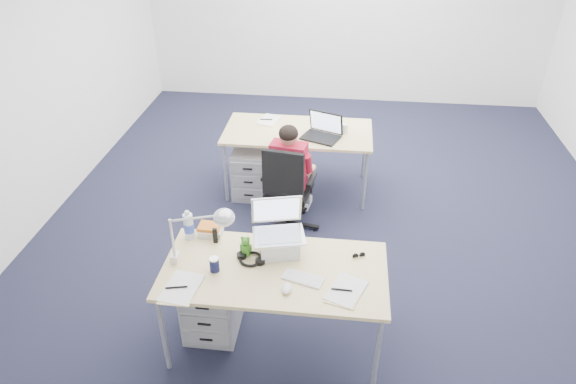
{
  "coord_description": "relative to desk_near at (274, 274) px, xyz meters",
  "views": [
    {
      "loc": [
        0.03,
        -4.33,
        3.14
      ],
      "look_at": [
        -0.39,
        -0.73,
        0.85
      ],
      "focal_mm": 32.0,
      "sensor_mm": 36.0,
      "label": 1
    }
  ],
  "objects": [
    {
      "name": "floor",
      "position": [
        0.39,
        1.57,
        -0.68
      ],
      "size": [
        7.0,
        7.0,
        0.0
      ],
      "primitive_type": "plane",
      "color": "black",
      "rests_on": "ground"
    },
    {
      "name": "room",
      "position": [
        0.39,
        1.57,
        1.03
      ],
      "size": [
        6.02,
        7.02,
        2.8
      ],
      "color": "white",
      "rests_on": "ground"
    },
    {
      "name": "desk_near",
      "position": [
        0.0,
        0.0,
        0.0
      ],
      "size": [
        1.6,
        0.8,
        0.73
      ],
      "color": "#D2B979",
      "rests_on": "ground"
    },
    {
      "name": "desk_far",
      "position": [
        -0.06,
        2.28,
        0.0
      ],
      "size": [
        1.6,
        0.8,
        0.73
      ],
      "color": "#D2B979",
      "rests_on": "ground"
    },
    {
      "name": "office_chair",
      "position": [
        -0.08,
        1.5,
        -0.41
      ],
      "size": [
        0.7,
        0.7,
        0.97
      ],
      "rotation": [
        0.0,
        0.0,
        -0.16
      ],
      "color": "black",
      "rests_on": "ground"
    },
    {
      "name": "seated_person",
      "position": [
        -0.05,
        1.66,
        -0.11
      ],
      "size": [
        0.39,
        0.64,
        1.13
      ],
      "rotation": [
        0.0,
        0.0,
        -0.18
      ],
      "color": "#B41931",
      "rests_on": "ground"
    },
    {
      "name": "drawer_pedestal_near",
      "position": [
        -0.51,
        0.1,
        -0.41
      ],
      "size": [
        0.4,
        0.5,
        0.55
      ],
      "primitive_type": "cube",
      "color": "#ACADB1",
      "rests_on": "ground"
    },
    {
      "name": "drawer_pedestal_far",
      "position": [
        -0.55,
        2.14,
        -0.41
      ],
      "size": [
        0.4,
        0.5,
        0.55
      ],
      "primitive_type": "cube",
      "color": "#ACADB1",
      "rests_on": "ground"
    },
    {
      "name": "silver_laptop",
      "position": [
        0.01,
        0.2,
        0.24
      ],
      "size": [
        0.43,
        0.37,
        0.39
      ],
      "primitive_type": null,
      "rotation": [
        0.0,
        0.0,
        0.24
      ],
      "color": "silver",
      "rests_on": "desk_near"
    },
    {
      "name": "wireless_keyboard",
      "position": [
        0.21,
        -0.08,
        0.05
      ],
      "size": [
        0.3,
        0.19,
        0.01
      ],
      "primitive_type": "cube",
      "rotation": [
        0.0,
        0.0,
        -0.29
      ],
      "color": "white",
      "rests_on": "desk_near"
    },
    {
      "name": "computer_mouse",
      "position": [
        0.11,
        -0.21,
        0.07
      ],
      "size": [
        0.07,
        0.11,
        0.04
      ],
      "primitive_type": "ellipsoid",
      "rotation": [
        0.0,
        0.0,
        -0.02
      ],
      "color": "white",
      "rests_on": "desk_near"
    },
    {
      "name": "headphones",
      "position": [
        -0.18,
        0.08,
        0.06
      ],
      "size": [
        0.27,
        0.24,
        0.04
      ],
      "primitive_type": null,
      "rotation": [
        0.0,
        0.0,
        -0.33
      ],
      "color": "black",
      "rests_on": "desk_near"
    },
    {
      "name": "can_koozie",
      "position": [
        -0.42,
        -0.06,
        0.1
      ],
      "size": [
        0.08,
        0.08,
        0.11
      ],
      "primitive_type": "cylinder",
      "rotation": [
        0.0,
        0.0,
        0.29
      ],
      "color": "#141740",
      "rests_on": "desk_near"
    },
    {
      "name": "water_bottle",
      "position": [
        -0.7,
        0.29,
        0.17
      ],
      "size": [
        0.09,
        0.09,
        0.25
      ],
      "primitive_type": "cylinder",
      "rotation": [
        0.0,
        0.0,
        -0.16
      ],
      "color": "silver",
      "rests_on": "desk_near"
    },
    {
      "name": "bear_figurine",
      "position": [
        -0.23,
        0.13,
        0.13
      ],
      "size": [
        0.1,
        0.08,
        0.17
      ],
      "primitive_type": null,
      "rotation": [
        0.0,
        0.0,
        0.12
      ],
      "color": "#26771F",
      "rests_on": "desk_near"
    },
    {
      "name": "book_stack",
      "position": [
        -0.55,
        0.35,
        0.09
      ],
      "size": [
        0.21,
        0.18,
        0.08
      ],
      "primitive_type": "cube",
      "rotation": [
        0.0,
        0.0,
        0.27
      ],
      "color": "silver",
      "rests_on": "desk_near"
    },
    {
      "name": "cordless_phone",
      "position": [
        -0.49,
        0.25,
        0.11
      ],
      "size": [
        0.04,
        0.03,
        0.13
      ],
      "primitive_type": "cube",
      "rotation": [
        0.0,
        0.0,
        0.14
      ],
      "color": "black",
      "rests_on": "desk_near"
    },
    {
      "name": "papers_left",
      "position": [
        -0.61,
        -0.28,
        0.05
      ],
      "size": [
        0.25,
        0.33,
        0.01
      ],
      "primitive_type": "cube",
      "rotation": [
        0.0,
        0.0,
        -0.09
      ],
      "color": "#E6D285",
      "rests_on": "desk_near"
    },
    {
      "name": "papers_right",
      "position": [
        0.5,
        -0.17,
        0.05
      ],
      "size": [
        0.3,
        0.35,
        0.01
      ],
      "primitive_type": "cube",
      "rotation": [
        0.0,
        0.0,
        -0.34
      ],
      "color": "#E6D285",
      "rests_on": "desk_near"
    },
    {
      "name": "sunglasses",
      "position": [
        0.6,
        0.21,
        0.06
      ],
      "size": [
        0.11,
        0.08,
        0.02
      ],
      "primitive_type": null,
      "rotation": [
        0.0,
        0.0,
        0.37
      ],
      "color": "black",
      "rests_on": "desk_near"
    },
    {
      "name": "desk_lamp",
      "position": [
        -0.58,
        0.01,
        0.29
      ],
      "size": [
        0.46,
        0.27,
        0.5
      ],
      "primitive_type": null,
      "rotation": [
        0.0,
        0.0,
        0.28
      ],
      "color": "silver",
      "rests_on": "desk_near"
    },
    {
      "name": "dark_laptop",
      "position": [
        0.2,
        2.12,
        0.18
      ],
      "size": [
        0.48,
        0.48,
        0.27
      ],
      "primitive_type": null,
      "rotation": [
        0.0,
        0.0,
        -0.38
      ],
      "color": "black",
      "rests_on": "desk_far"
    },
    {
      "name": "far_cup",
      "position": [
        0.45,
        2.29,
        0.1
      ],
      "size": [
        0.08,
        0.08,
        0.1
      ],
      "primitive_type": "cylinder",
      "rotation": [
        0.0,
        0.0,
        0.26
      ],
      "color": "white",
      "rests_on": "desk_far"
    },
    {
      "name": "far_papers",
      "position": [
        -0.42,
        2.5,
        0.05
      ],
      "size": [
        0.27,
        0.34,
        0.01
      ],
      "primitive_type": "cube",
      "rotation": [
        0.0,
        0.0,
        -0.24
      ],
      "color": "white",
      "rests_on": "desk_far"
    }
  ]
}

